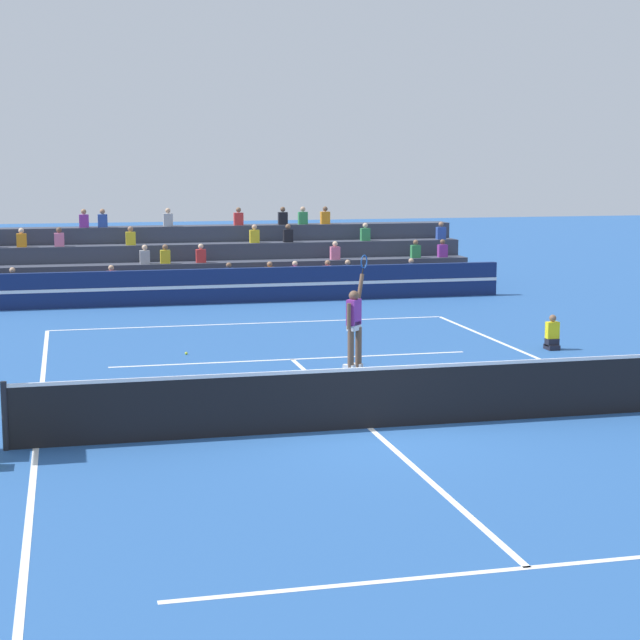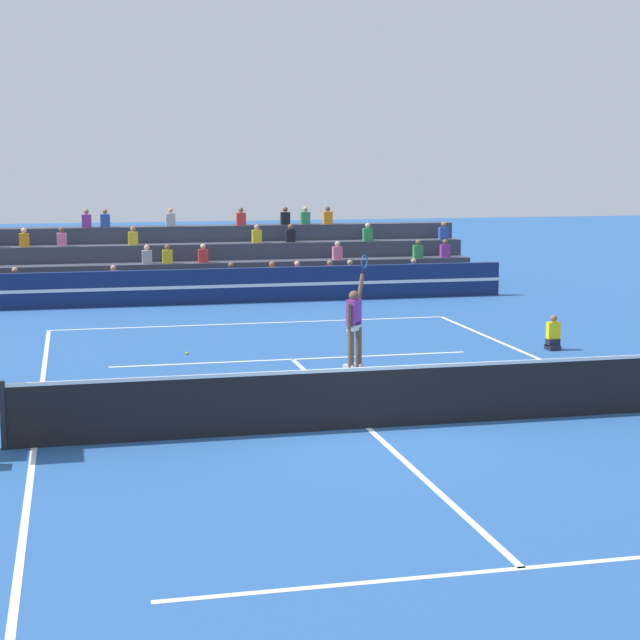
# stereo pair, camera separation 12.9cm
# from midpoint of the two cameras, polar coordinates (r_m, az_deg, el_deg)

# --- Properties ---
(ground_plane) EXTENTS (120.00, 120.00, 0.00)m
(ground_plane) POSITION_cam_midpoint_polar(r_m,az_deg,el_deg) (18.27, 2.48, -5.79)
(ground_plane) COLOR #285699
(court_lines) EXTENTS (11.10, 23.90, 0.01)m
(court_lines) POSITION_cam_midpoint_polar(r_m,az_deg,el_deg) (18.26, 2.48, -5.77)
(court_lines) COLOR white
(court_lines) RESTS_ON ground
(tennis_net) EXTENTS (12.00, 0.10, 1.10)m
(tennis_net) POSITION_cam_midpoint_polar(r_m,az_deg,el_deg) (18.14, 2.49, -4.12)
(tennis_net) COLOR black
(tennis_net) RESTS_ON ground
(sponsor_banner_wall) EXTENTS (18.00, 0.26, 1.10)m
(sponsor_banner_wall) POSITION_cam_midpoint_polar(r_m,az_deg,el_deg) (33.83, -5.02, 1.83)
(sponsor_banner_wall) COLOR navy
(sponsor_banner_wall) RESTS_ON ground
(bleacher_stand) EXTENTS (17.39, 3.80, 2.83)m
(bleacher_stand) POSITION_cam_midpoint_polar(r_m,az_deg,el_deg) (36.92, -5.74, 2.84)
(bleacher_stand) COLOR #383D4C
(bleacher_stand) RESTS_ON ground
(ball_kid_courtside) EXTENTS (0.30, 0.36, 0.84)m
(ball_kid_courtside) POSITION_cam_midpoint_polar(r_m,az_deg,el_deg) (26.13, 12.14, -0.83)
(ball_kid_courtside) COLOR black
(ball_kid_courtside) RESTS_ON ground
(tennis_player) EXTENTS (0.72, 0.75, 2.49)m
(tennis_player) POSITION_cam_midpoint_polar(r_m,az_deg,el_deg) (23.19, 1.69, -0.19)
(tennis_player) COLOR brown
(tennis_player) RESTS_ON ground
(tennis_ball) EXTENTS (0.07, 0.07, 0.07)m
(tennis_ball) POSITION_cam_midpoint_polar(r_m,az_deg,el_deg) (25.12, -7.29, -1.78)
(tennis_ball) COLOR #C6DB33
(tennis_ball) RESTS_ON ground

